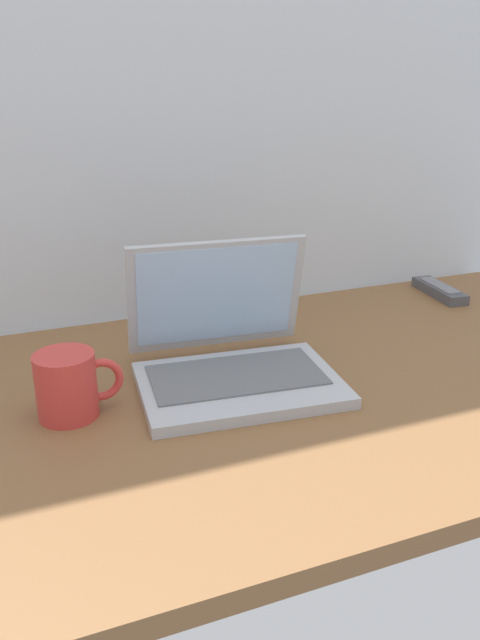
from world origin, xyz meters
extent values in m
cube|color=brown|center=(0.00, 0.00, 0.01)|extent=(1.60, 0.76, 0.03)
cube|color=#B2B5BA|center=(0.00, 0.01, 0.04)|extent=(0.33, 0.25, 0.02)
cube|color=slate|center=(0.00, 0.02, 0.05)|extent=(0.28, 0.17, 0.00)
cube|color=#B2B5BA|center=(0.01, 0.14, 0.15)|extent=(0.30, 0.08, 0.20)
cube|color=#A5C6EA|center=(0.01, 0.13, 0.15)|extent=(0.27, 0.07, 0.17)
cylinder|color=red|center=(-0.26, 0.02, 0.08)|extent=(0.09, 0.09, 0.10)
torus|color=red|center=(-0.21, 0.02, 0.08)|extent=(0.07, 0.01, 0.07)
cylinder|color=brown|center=(-0.26, 0.02, 0.12)|extent=(0.08, 0.08, 0.00)
cube|color=#4C4C51|center=(0.59, 0.27, 0.04)|extent=(0.06, 0.16, 0.02)
cube|color=slate|center=(0.59, 0.27, 0.05)|extent=(0.04, 0.12, 0.00)
camera|label=1|loc=(-0.33, -0.82, 0.49)|focal=35.57mm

